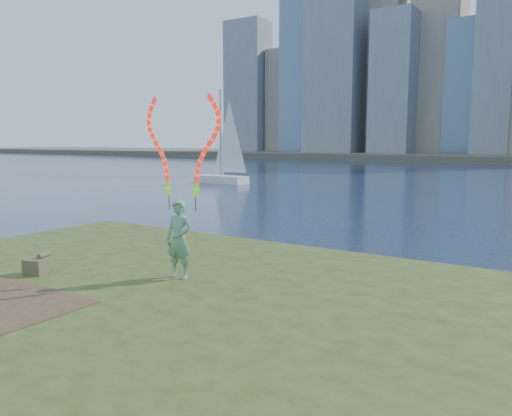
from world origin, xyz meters
The scene contains 5 objects.
ground centered at (0.00, 0.00, 0.00)m, with size 320.00×320.00×0.00m, color #1A2741.
grassy_knoll centered at (0.00, -2.30, 0.34)m, with size 20.00×18.00×0.80m.
woman_with_ribbons centered at (-0.49, 0.24, 2.22)m, with size 2.03×0.48×3.99m.
canvas_bag centered at (-3.22, -1.21, 0.97)m, with size 0.51×0.57×0.42m.
sailboat centered at (-18.89, 26.53, 1.34)m, with size 5.18×1.84×7.81m.
Camera 1 is at (6.19, -7.28, 3.59)m, focal length 35.00 mm.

